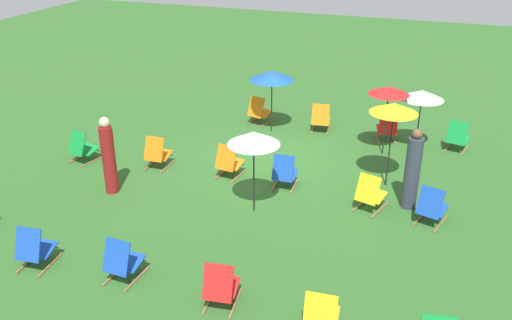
{
  "coord_description": "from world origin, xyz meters",
  "views": [
    {
      "loc": [
        -4.03,
        12.22,
        5.99
      ],
      "look_at": [
        0.0,
        1.2,
        0.5
      ],
      "focal_mm": 38.94,
      "sensor_mm": 36.0,
      "label": 1
    }
  ],
  "objects_px": {
    "deckchair_9": "(321,317)",
    "deckchair_13": "(157,154)",
    "deckchair_0": "(285,173)",
    "deckchair_4": "(221,287)",
    "umbrella_4": "(254,138)",
    "deckchair_6": "(458,137)",
    "person_1": "(109,157)",
    "umbrella_0": "(272,75)",
    "umbrella_2": "(389,91)",
    "deckchair_1": "(229,162)",
    "person_0": "(412,171)",
    "umbrella_3": "(394,108)",
    "deckchair_8": "(35,249)",
    "deckchair_12": "(370,194)",
    "deckchair_2": "(123,261)",
    "deckchair_5": "(82,148)",
    "deckchair_10": "(321,119)",
    "deckchair_11": "(259,112)",
    "deckchair_15": "(432,207)",
    "deckchair_14": "(387,128)",
    "umbrella_1": "(422,95)"
  },
  "relations": [
    {
      "from": "deckchair_9",
      "to": "deckchair_13",
      "type": "bearing_deg",
      "value": -44.55
    },
    {
      "from": "deckchair_0",
      "to": "deckchair_4",
      "type": "height_order",
      "value": "same"
    },
    {
      "from": "deckchair_4",
      "to": "umbrella_4",
      "type": "height_order",
      "value": "umbrella_4"
    },
    {
      "from": "deckchair_0",
      "to": "deckchair_9",
      "type": "bearing_deg",
      "value": 110.73
    },
    {
      "from": "deckchair_6",
      "to": "person_1",
      "type": "relative_size",
      "value": 0.47
    },
    {
      "from": "umbrella_0",
      "to": "person_1",
      "type": "height_order",
      "value": "person_1"
    },
    {
      "from": "umbrella_2",
      "to": "person_1",
      "type": "relative_size",
      "value": 1.02
    },
    {
      "from": "umbrella_0",
      "to": "person_1",
      "type": "bearing_deg",
      "value": 64.83
    },
    {
      "from": "umbrella_2",
      "to": "umbrella_4",
      "type": "bearing_deg",
      "value": 61.47
    },
    {
      "from": "deckchair_1",
      "to": "person_0",
      "type": "bearing_deg",
      "value": -174.0
    },
    {
      "from": "umbrella_3",
      "to": "deckchair_8",
      "type": "bearing_deg",
      "value": 44.45
    },
    {
      "from": "deckchair_13",
      "to": "umbrella_4",
      "type": "relative_size",
      "value": 0.46
    },
    {
      "from": "deckchair_8",
      "to": "deckchair_12",
      "type": "relative_size",
      "value": 0.96
    },
    {
      "from": "deckchair_0",
      "to": "deckchair_8",
      "type": "bearing_deg",
      "value": 50.57
    },
    {
      "from": "deckchair_2",
      "to": "deckchair_4",
      "type": "xyz_separation_m",
      "value": [
        -1.86,
        0.05,
        0.0
      ]
    },
    {
      "from": "deckchair_5",
      "to": "deckchair_8",
      "type": "height_order",
      "value": "same"
    },
    {
      "from": "deckchair_8",
      "to": "person_0",
      "type": "height_order",
      "value": "person_0"
    },
    {
      "from": "umbrella_4",
      "to": "person_1",
      "type": "bearing_deg",
      "value": 4.86
    },
    {
      "from": "deckchair_5",
      "to": "deckchair_6",
      "type": "distance_m",
      "value": 9.67
    },
    {
      "from": "deckchair_2",
      "to": "umbrella_0",
      "type": "distance_m",
      "value": 7.52
    },
    {
      "from": "deckchair_5",
      "to": "person_0",
      "type": "xyz_separation_m",
      "value": [
        -7.96,
        -0.47,
        0.48
      ]
    },
    {
      "from": "deckchair_10",
      "to": "deckchair_6",
      "type": "bearing_deg",
      "value": 170.18
    },
    {
      "from": "person_1",
      "to": "deckchair_0",
      "type": "bearing_deg",
      "value": -161.23
    },
    {
      "from": "deckchair_9",
      "to": "umbrella_0",
      "type": "bearing_deg",
      "value": -70.81
    },
    {
      "from": "deckchair_6",
      "to": "deckchair_2",
      "type": "bearing_deg",
      "value": 68.22
    },
    {
      "from": "deckchair_1",
      "to": "deckchair_11",
      "type": "relative_size",
      "value": 0.97
    },
    {
      "from": "deckchair_1",
      "to": "deckchair_15",
      "type": "xyz_separation_m",
      "value": [
        -4.67,
        0.55,
        0.0
      ]
    },
    {
      "from": "deckchair_14",
      "to": "deckchair_15",
      "type": "xyz_separation_m",
      "value": [
        -1.46,
        4.06,
        0.0
      ]
    },
    {
      "from": "deckchair_6",
      "to": "umbrella_0",
      "type": "relative_size",
      "value": 0.47
    },
    {
      "from": "person_0",
      "to": "deckchair_12",
      "type": "bearing_deg",
      "value": -108.68
    },
    {
      "from": "deckchair_9",
      "to": "deckchair_10",
      "type": "bearing_deg",
      "value": -80.48
    },
    {
      "from": "umbrella_1",
      "to": "umbrella_3",
      "type": "relative_size",
      "value": 0.81
    },
    {
      "from": "deckchair_4",
      "to": "umbrella_3",
      "type": "relative_size",
      "value": 0.41
    },
    {
      "from": "deckchair_1",
      "to": "umbrella_1",
      "type": "bearing_deg",
      "value": -135.58
    },
    {
      "from": "deckchair_4",
      "to": "deckchair_9",
      "type": "bearing_deg",
      "value": 167.3
    },
    {
      "from": "deckchair_12",
      "to": "person_0",
      "type": "height_order",
      "value": "person_0"
    },
    {
      "from": "deckchair_14",
      "to": "umbrella_1",
      "type": "xyz_separation_m",
      "value": [
        -0.82,
        0.33,
        1.14
      ]
    },
    {
      "from": "deckchair_1",
      "to": "person_1",
      "type": "bearing_deg",
      "value": 42.26
    },
    {
      "from": "deckchair_15",
      "to": "umbrella_2",
      "type": "distance_m",
      "value": 3.7
    },
    {
      "from": "umbrella_3",
      "to": "deckchair_2",
      "type": "bearing_deg",
      "value": 53.72
    },
    {
      "from": "deckchair_9",
      "to": "deckchair_0",
      "type": "bearing_deg",
      "value": -70.72
    },
    {
      "from": "deckchair_0",
      "to": "deckchair_6",
      "type": "xyz_separation_m",
      "value": [
        -3.64,
        -3.54,
        0.0
      ]
    },
    {
      "from": "deckchair_12",
      "to": "umbrella_0",
      "type": "relative_size",
      "value": 0.49
    },
    {
      "from": "deckchair_14",
      "to": "person_0",
      "type": "distance_m",
      "value": 3.69
    },
    {
      "from": "deckchair_6",
      "to": "umbrella_1",
      "type": "xyz_separation_m",
      "value": [
        1.01,
        0.29,
        1.14
      ]
    },
    {
      "from": "deckchair_11",
      "to": "deckchair_15",
      "type": "xyz_separation_m",
      "value": [
        -5.19,
        4.08,
        0.0
      ]
    },
    {
      "from": "deckchair_10",
      "to": "deckchair_14",
      "type": "distance_m",
      "value": 1.87
    },
    {
      "from": "deckchair_9",
      "to": "umbrella_1",
      "type": "bearing_deg",
      "value": -99.49
    },
    {
      "from": "deckchair_11",
      "to": "deckchair_9",
      "type": "bearing_deg",
      "value": 130.6
    },
    {
      "from": "deckchair_1",
      "to": "umbrella_3",
      "type": "xyz_separation_m",
      "value": [
        -3.59,
        -0.84,
        1.52
      ]
    }
  ]
}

